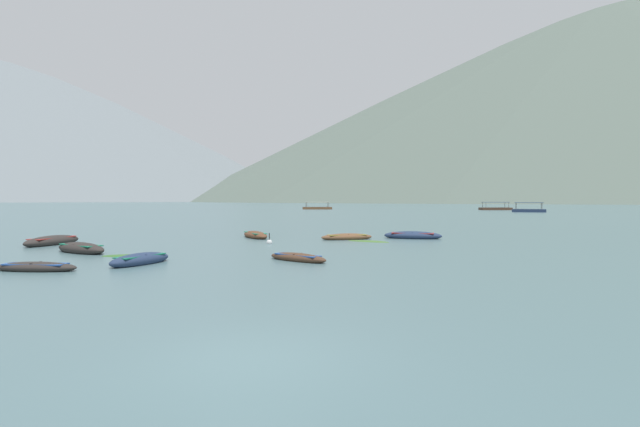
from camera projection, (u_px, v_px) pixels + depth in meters
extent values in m
plane|color=slate|center=(349.00, 201.00, 1504.65)|extent=(6000.00, 6000.00, 0.00)
cone|color=slate|center=(21.00, 112.00, 1311.52)|extent=(1775.93, 1775.93, 502.73)
cone|color=#56665B|center=(263.00, 158.00, 1603.37)|extent=(880.40, 880.40, 300.10)
cone|color=slate|center=(440.00, 170.00, 1554.95)|extent=(717.47, 717.47, 210.11)
cone|color=#56665B|center=(608.00, 96.00, 1205.75)|extent=(2153.74, 2153.74, 546.42)
ellipsoid|color=brown|center=(255.00, 235.00, 35.76)|extent=(3.19, 4.36, 0.63)
cube|color=#197A56|center=(255.00, 233.00, 35.75)|extent=(2.30, 3.14, 0.05)
cube|color=brown|center=(255.00, 232.00, 35.75)|extent=(0.82, 0.50, 0.04)
ellipsoid|color=#4C3323|center=(298.00, 258.00, 22.09)|extent=(3.31, 2.71, 0.47)
cube|color=#28519E|center=(298.00, 255.00, 22.09)|extent=(2.38, 1.95, 0.05)
cube|color=#4C3323|center=(298.00, 254.00, 22.09)|extent=(0.42, 0.54, 0.04)
ellipsoid|color=navy|center=(413.00, 236.00, 34.97)|extent=(4.49, 2.27, 0.69)
cube|color=#B22D28|center=(413.00, 233.00, 34.96)|extent=(3.23, 1.63, 0.05)
cube|color=navy|center=(413.00, 232.00, 34.96)|extent=(0.27, 0.99, 0.04)
ellipsoid|color=#2D2826|center=(81.00, 249.00, 25.57)|extent=(4.19, 3.19, 0.71)
cube|color=#197A56|center=(81.00, 245.00, 25.56)|extent=(3.01, 2.29, 0.05)
cube|color=#2D2826|center=(81.00, 244.00, 25.56)|extent=(0.50, 0.77, 0.04)
ellipsoid|color=#2D2826|center=(36.00, 267.00, 18.97)|extent=(3.51, 1.02, 0.46)
cube|color=#28519E|center=(36.00, 264.00, 18.96)|extent=(2.53, 0.74, 0.05)
cube|color=#2D2826|center=(36.00, 263.00, 18.96)|extent=(0.09, 0.64, 0.04)
ellipsoid|color=#2D2826|center=(52.00, 241.00, 30.10)|extent=(1.89, 4.65, 0.75)
cube|color=#B22D28|center=(52.00, 238.00, 30.09)|extent=(1.36, 3.35, 0.05)
cube|color=#2D2826|center=(52.00, 237.00, 30.09)|extent=(0.90, 0.20, 0.04)
ellipsoid|color=navy|center=(140.00, 260.00, 20.93)|extent=(2.22, 3.46, 0.64)
cube|color=#197A56|center=(140.00, 256.00, 20.92)|extent=(1.60, 2.49, 0.05)
cube|color=navy|center=(140.00, 255.00, 20.92)|extent=(0.72, 0.35, 0.04)
ellipsoid|color=brown|center=(347.00, 237.00, 34.13)|extent=(4.09, 2.45, 0.56)
cube|color=olive|center=(347.00, 235.00, 34.13)|extent=(2.95, 1.76, 0.05)
cube|color=brown|center=(347.00, 234.00, 34.12)|extent=(0.35, 0.79, 0.04)
cube|color=brown|center=(317.00, 208.00, 147.52)|extent=(9.60, 5.27, 0.90)
cylinder|color=#4C4742|center=(307.00, 205.00, 145.69)|extent=(0.10, 0.10, 1.80)
cylinder|color=#4C4742|center=(306.00, 205.00, 148.49)|extent=(0.10, 0.10, 1.80)
cylinder|color=#4C4742|center=(329.00, 205.00, 146.49)|extent=(0.10, 0.10, 1.80)
cylinder|color=#4C4742|center=(327.00, 205.00, 149.28)|extent=(0.10, 0.10, 1.80)
cube|color=beige|center=(317.00, 202.00, 147.46)|extent=(8.06, 4.43, 0.12)
cube|color=#4C3323|center=(495.00, 209.00, 136.93)|extent=(9.14, 4.37, 0.90)
cylinder|color=#4C4742|center=(486.00, 205.00, 135.45)|extent=(0.10, 0.10, 1.80)
cylinder|color=#4C4742|center=(482.00, 205.00, 138.17)|extent=(0.10, 0.10, 1.80)
cylinder|color=#4C4742|center=(509.00, 205.00, 135.63)|extent=(0.10, 0.10, 1.80)
cylinder|color=#4C4742|center=(505.00, 205.00, 138.35)|extent=(0.10, 0.10, 1.80)
cube|color=#334C75|center=(495.00, 202.00, 136.88)|extent=(7.68, 3.67, 0.12)
cube|color=navy|center=(529.00, 211.00, 112.07)|extent=(7.99, 4.98, 0.90)
cylinder|color=#4C4742|center=(516.00, 206.00, 112.00)|extent=(0.10, 0.10, 1.80)
cylinder|color=#4C4742|center=(516.00, 206.00, 114.08)|extent=(0.10, 0.10, 1.80)
cylinder|color=#4C4742|center=(542.00, 207.00, 110.00)|extent=(0.10, 0.10, 1.80)
cylinder|color=#4C4742|center=(541.00, 206.00, 112.08)|extent=(0.10, 0.10, 1.80)
cube|color=#334C75|center=(529.00, 203.00, 112.01)|extent=(6.71, 4.18, 0.12)
sphere|color=silver|center=(269.00, 243.00, 30.68)|extent=(0.39, 0.39, 0.39)
cylinder|color=black|center=(269.00, 238.00, 30.67)|extent=(0.06, 0.06, 0.64)
ellipsoid|color=#477033|center=(368.00, 241.00, 32.43)|extent=(3.28, 2.43, 0.14)
ellipsoid|color=#38662D|center=(129.00, 256.00, 24.01)|extent=(2.91, 1.40, 0.14)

